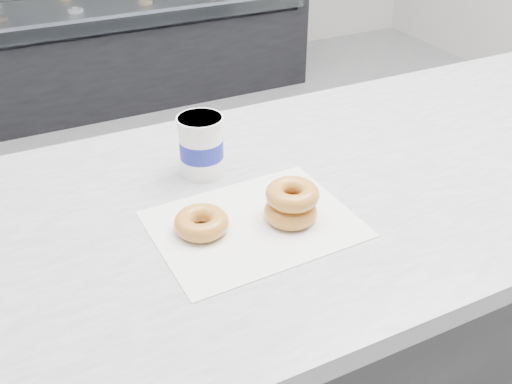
# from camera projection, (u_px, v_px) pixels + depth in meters

# --- Properties ---
(ground) EXTENTS (5.00, 5.00, 0.00)m
(ground) POSITION_uv_depth(u_px,v_px,m) (264.00, 299.00, 2.11)
(ground) COLOR gray
(ground) RESTS_ON ground
(counter) EXTENTS (3.06, 0.76, 0.90)m
(counter) POSITION_uv_depth(u_px,v_px,m) (375.00, 317.00, 1.41)
(counter) COLOR #333335
(counter) RESTS_ON ground
(display_case) EXTENTS (2.40, 0.74, 1.25)m
(display_case) POSITION_uv_depth(u_px,v_px,m) (106.00, 19.00, 3.44)
(display_case) COLOR black
(display_case) RESTS_ON ground
(wax_paper) EXTENTS (0.35, 0.27, 0.00)m
(wax_paper) POSITION_uv_depth(u_px,v_px,m) (254.00, 224.00, 0.98)
(wax_paper) COLOR silver
(wax_paper) RESTS_ON counter
(donut_single) EXTENTS (0.10, 0.10, 0.03)m
(donut_single) POSITION_uv_depth(u_px,v_px,m) (201.00, 223.00, 0.96)
(donut_single) COLOR orange
(donut_single) RESTS_ON wax_paper
(donut_stack) EXTENTS (0.11, 0.11, 0.06)m
(donut_stack) POSITION_uv_depth(u_px,v_px,m) (291.00, 203.00, 0.98)
(donut_stack) COLOR orange
(donut_stack) RESTS_ON wax_paper
(coffee_cup) EXTENTS (0.09, 0.09, 0.12)m
(coffee_cup) POSITION_uv_depth(u_px,v_px,m) (201.00, 145.00, 1.09)
(coffee_cup) COLOR white
(coffee_cup) RESTS_ON counter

